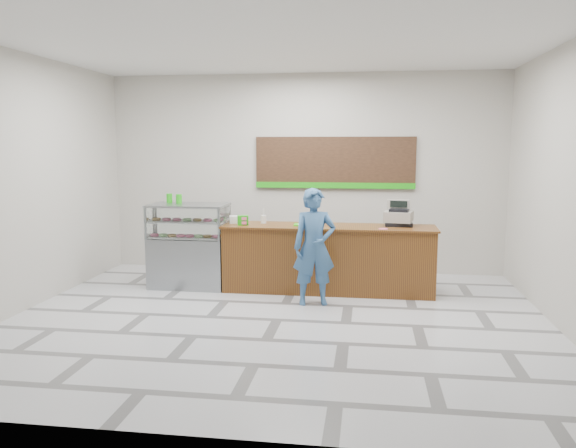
# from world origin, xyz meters

# --- Properties ---
(floor) EXTENTS (7.00, 7.00, 0.00)m
(floor) POSITION_xyz_m (0.00, 0.00, 0.00)
(floor) COLOR silver
(floor) RESTS_ON ground
(back_wall) EXTENTS (7.00, 0.00, 7.00)m
(back_wall) POSITION_xyz_m (0.00, 3.00, 1.75)
(back_wall) COLOR #BAB5AB
(back_wall) RESTS_ON floor
(ceiling) EXTENTS (7.00, 7.00, 0.00)m
(ceiling) POSITION_xyz_m (0.00, 0.00, 3.50)
(ceiling) COLOR silver
(ceiling) RESTS_ON back_wall
(sales_counter) EXTENTS (3.26, 0.76, 1.03)m
(sales_counter) POSITION_xyz_m (0.55, 1.55, 0.52)
(sales_counter) COLOR brown
(sales_counter) RESTS_ON floor
(display_case) EXTENTS (1.22, 0.72, 1.33)m
(display_case) POSITION_xyz_m (-1.67, 1.55, 0.68)
(display_case) COLOR gray
(display_case) RESTS_ON floor
(menu_board) EXTENTS (2.80, 0.06, 0.90)m
(menu_board) POSITION_xyz_m (0.55, 2.96, 1.93)
(menu_board) COLOR black
(menu_board) RESTS_ON back_wall
(cash_register) EXTENTS (0.48, 0.50, 0.39)m
(cash_register) POSITION_xyz_m (1.61, 1.73, 1.17)
(cash_register) COLOR black
(cash_register) RESTS_ON sales_counter
(card_terminal) EXTENTS (0.10, 0.16, 0.04)m
(card_terminal) POSITION_xyz_m (1.76, 1.59, 1.05)
(card_terminal) COLOR black
(card_terminal) RESTS_ON sales_counter
(serving_tray) EXTENTS (0.34, 0.25, 0.02)m
(serving_tray) POSITION_xyz_m (0.18, 1.55, 1.04)
(serving_tray) COLOR #2CD40B
(serving_tray) RESTS_ON sales_counter
(napkin_box) EXTENTS (0.17, 0.17, 0.12)m
(napkin_box) POSITION_xyz_m (-0.95, 1.61, 1.09)
(napkin_box) COLOR white
(napkin_box) RESTS_ON sales_counter
(straw_cup) EXTENTS (0.08, 0.08, 0.13)m
(straw_cup) POSITION_xyz_m (-0.48, 1.67, 1.09)
(straw_cup) COLOR silver
(straw_cup) RESTS_ON sales_counter
(promo_box) EXTENTS (0.19, 0.15, 0.15)m
(promo_box) POSITION_xyz_m (-0.76, 1.44, 1.10)
(promo_box) COLOR #1DA511
(promo_box) RESTS_ON sales_counter
(donut_decal) EXTENTS (0.14, 0.14, 0.00)m
(donut_decal) POSITION_xyz_m (1.37, 1.33, 1.03)
(donut_decal) COLOR #F0608D
(donut_decal) RESTS_ON sales_counter
(green_cup_left) EXTENTS (0.09, 0.09, 0.15)m
(green_cup_left) POSITION_xyz_m (-2.04, 1.72, 1.40)
(green_cup_left) COLOR #1DA511
(green_cup_left) RESTS_ON display_case
(green_cup_right) EXTENTS (0.09, 0.09, 0.15)m
(green_cup_right) POSITION_xyz_m (-1.85, 1.64, 1.40)
(green_cup_right) COLOR #1DA511
(green_cup_right) RESTS_ON display_case
(customer) EXTENTS (0.68, 0.53, 1.66)m
(customer) POSITION_xyz_m (0.40, 0.82, 0.83)
(customer) COLOR #325A88
(customer) RESTS_ON floor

